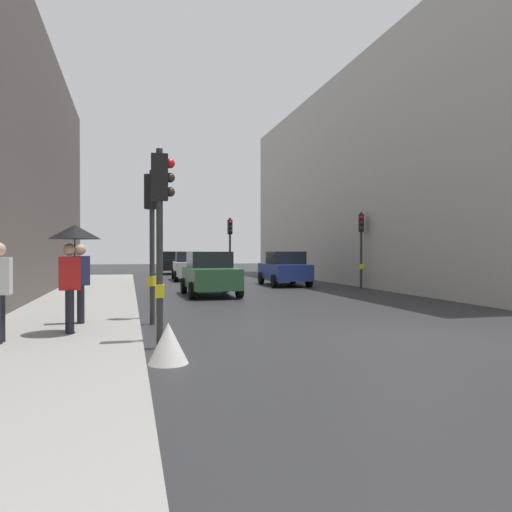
{
  "coord_description": "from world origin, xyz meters",
  "views": [
    {
      "loc": [
        -5.66,
        -8.85,
        1.77
      ],
      "look_at": [
        -0.77,
        9.78,
        1.59
      ],
      "focal_mm": 33.94,
      "sensor_mm": 36.0,
      "label": 1
    }
  ],
  "objects_px": {
    "traffic_light_near_right": "(153,218)",
    "warning_sign_triangle": "(168,343)",
    "car_blue_van": "(284,269)",
    "pedestrian_with_umbrella": "(73,248)",
    "pedestrian_with_grey_backpack": "(78,278)",
    "traffic_light_mid_street": "(361,236)",
    "car_dark_suv": "(171,263)",
    "traffic_light_near_left": "(161,211)",
    "car_white_compact": "(189,266)",
    "car_green_estate": "(210,274)",
    "traffic_light_far_median": "(230,238)"
  },
  "relations": [
    {
      "from": "pedestrian_with_grey_backpack",
      "to": "pedestrian_with_umbrella",
      "type": "bearing_deg",
      "value": -88.64
    },
    {
      "from": "car_white_compact",
      "to": "car_dark_suv",
      "type": "bearing_deg",
      "value": 92.67
    },
    {
      "from": "traffic_light_mid_street",
      "to": "car_white_compact",
      "type": "bearing_deg",
      "value": 129.99
    },
    {
      "from": "car_white_compact",
      "to": "car_dark_suv",
      "type": "height_order",
      "value": "same"
    },
    {
      "from": "traffic_light_far_median",
      "to": "pedestrian_with_umbrella",
      "type": "relative_size",
      "value": 1.73
    },
    {
      "from": "car_blue_van",
      "to": "pedestrian_with_umbrella",
      "type": "height_order",
      "value": "pedestrian_with_umbrella"
    },
    {
      "from": "car_dark_suv",
      "to": "pedestrian_with_grey_backpack",
      "type": "xyz_separation_m",
      "value": [
        -4.26,
        -27.12,
        0.29
      ]
    },
    {
      "from": "car_white_compact",
      "to": "warning_sign_triangle",
      "type": "distance_m",
      "value": 22.23
    },
    {
      "from": "traffic_light_near_left",
      "to": "car_dark_suv",
      "type": "relative_size",
      "value": 0.86
    },
    {
      "from": "traffic_light_mid_street",
      "to": "pedestrian_with_umbrella",
      "type": "height_order",
      "value": "traffic_light_mid_street"
    },
    {
      "from": "traffic_light_far_median",
      "to": "car_dark_suv",
      "type": "height_order",
      "value": "traffic_light_far_median"
    },
    {
      "from": "traffic_light_far_median",
      "to": "car_blue_van",
      "type": "xyz_separation_m",
      "value": [
        2.21,
        -3.26,
        -1.67
      ]
    },
    {
      "from": "pedestrian_with_umbrella",
      "to": "warning_sign_triangle",
      "type": "height_order",
      "value": "pedestrian_with_umbrella"
    },
    {
      "from": "car_blue_van",
      "to": "pedestrian_with_grey_backpack",
      "type": "relative_size",
      "value": 2.4
    },
    {
      "from": "traffic_light_near_left",
      "to": "car_white_compact",
      "type": "height_order",
      "value": "traffic_light_near_left"
    },
    {
      "from": "traffic_light_mid_street",
      "to": "pedestrian_with_umbrella",
      "type": "relative_size",
      "value": 1.71
    },
    {
      "from": "traffic_light_near_right",
      "to": "car_blue_van",
      "type": "height_order",
      "value": "traffic_light_near_right"
    },
    {
      "from": "car_dark_suv",
      "to": "pedestrian_with_umbrella",
      "type": "xyz_separation_m",
      "value": [
        -4.23,
        -28.45,
        0.96
      ]
    },
    {
      "from": "traffic_light_mid_street",
      "to": "pedestrian_with_grey_backpack",
      "type": "xyz_separation_m",
      "value": [
        -11.88,
        -9.63,
        -1.36
      ]
    },
    {
      "from": "car_white_compact",
      "to": "car_blue_van",
      "type": "bearing_deg",
      "value": -54.22
    },
    {
      "from": "pedestrian_with_grey_backpack",
      "to": "warning_sign_triangle",
      "type": "height_order",
      "value": "pedestrian_with_grey_backpack"
    },
    {
      "from": "car_white_compact",
      "to": "pedestrian_with_umbrella",
      "type": "bearing_deg",
      "value": -103.37
    },
    {
      "from": "traffic_light_near_right",
      "to": "warning_sign_triangle",
      "type": "bearing_deg",
      "value": -89.51
    },
    {
      "from": "car_blue_van",
      "to": "pedestrian_with_grey_backpack",
      "type": "xyz_separation_m",
      "value": [
        -8.9,
        -12.36,
        0.29
      ]
    },
    {
      "from": "traffic_light_mid_street",
      "to": "traffic_light_far_median",
      "type": "height_order",
      "value": "traffic_light_far_median"
    },
    {
      "from": "car_blue_van",
      "to": "pedestrian_with_grey_backpack",
      "type": "height_order",
      "value": "pedestrian_with_grey_backpack"
    },
    {
      "from": "traffic_light_mid_street",
      "to": "car_green_estate",
      "type": "distance_m",
      "value": 8.02
    },
    {
      "from": "traffic_light_near_left",
      "to": "traffic_light_far_median",
      "type": "xyz_separation_m",
      "value": [
        5.03,
        18.18,
        0.03
      ]
    },
    {
      "from": "traffic_light_far_median",
      "to": "pedestrian_with_grey_backpack",
      "type": "distance_m",
      "value": 17.05
    },
    {
      "from": "traffic_light_near_left",
      "to": "car_green_estate",
      "type": "xyz_separation_m",
      "value": [
        2.59,
        10.35,
        -1.63
      ]
    },
    {
      "from": "traffic_light_near_left",
      "to": "traffic_light_far_median",
      "type": "relative_size",
      "value": 0.99
    },
    {
      "from": "car_dark_suv",
      "to": "pedestrian_with_grey_backpack",
      "type": "height_order",
      "value": "pedestrian_with_grey_backpack"
    },
    {
      "from": "traffic_light_near_left",
      "to": "car_white_compact",
      "type": "relative_size",
      "value": 0.86
    },
    {
      "from": "traffic_light_near_right",
      "to": "traffic_light_near_left",
      "type": "bearing_deg",
      "value": -89.93
    },
    {
      "from": "car_dark_suv",
      "to": "traffic_light_near_right",
      "type": "bearing_deg",
      "value": -95.57
    },
    {
      "from": "traffic_light_near_left",
      "to": "car_dark_suv",
      "type": "bearing_deg",
      "value": 85.0
    },
    {
      "from": "traffic_light_far_median",
      "to": "pedestrian_with_grey_backpack",
      "type": "relative_size",
      "value": 2.09
    },
    {
      "from": "traffic_light_near_right",
      "to": "traffic_light_mid_street",
      "type": "relative_size",
      "value": 1.02
    },
    {
      "from": "car_white_compact",
      "to": "car_blue_van",
      "type": "relative_size",
      "value": 1.0
    },
    {
      "from": "traffic_light_far_median",
      "to": "car_white_compact",
      "type": "bearing_deg",
      "value": 127.82
    },
    {
      "from": "traffic_light_far_median",
      "to": "car_blue_van",
      "type": "height_order",
      "value": "traffic_light_far_median"
    },
    {
      "from": "car_dark_suv",
      "to": "warning_sign_triangle",
      "type": "height_order",
      "value": "car_dark_suv"
    },
    {
      "from": "car_green_estate",
      "to": "car_white_compact",
      "type": "bearing_deg",
      "value": 87.66
    },
    {
      "from": "car_blue_van",
      "to": "pedestrian_with_umbrella",
      "type": "relative_size",
      "value": 1.99
    },
    {
      "from": "traffic_light_mid_street",
      "to": "car_dark_suv",
      "type": "distance_m",
      "value": 19.14
    },
    {
      "from": "car_blue_van",
      "to": "car_dark_suv",
      "type": "distance_m",
      "value": 15.47
    },
    {
      "from": "traffic_light_near_left",
      "to": "car_green_estate",
      "type": "relative_size",
      "value": 0.87
    },
    {
      "from": "traffic_light_near_right",
      "to": "car_white_compact",
      "type": "relative_size",
      "value": 0.88
    },
    {
      "from": "traffic_light_near_left",
      "to": "car_dark_suv",
      "type": "height_order",
      "value": "traffic_light_near_left"
    },
    {
      "from": "traffic_light_near_left",
      "to": "car_blue_van",
      "type": "distance_m",
      "value": 16.66
    }
  ]
}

